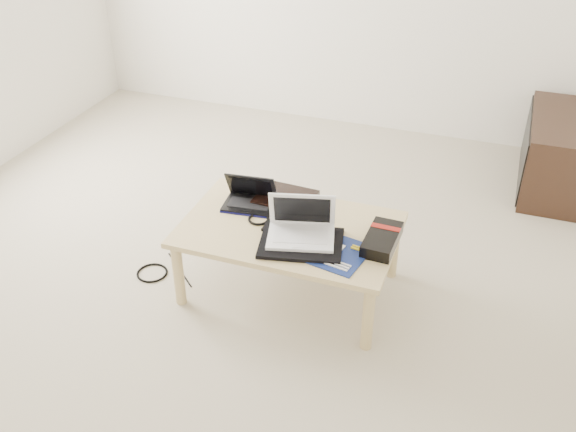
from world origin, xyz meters
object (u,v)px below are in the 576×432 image
(white_laptop, at_px, (301,228))
(media_cabinet, at_px, (555,153))
(gpu_box, at_px, (382,239))
(netbook, at_px, (250,199))
(coffee_table, at_px, (289,235))

(white_laptop, bearing_deg, media_cabinet, 54.85)
(media_cabinet, distance_m, white_laptop, 2.14)
(white_laptop, height_order, gpu_box, white_laptop)
(netbook, distance_m, gpu_box, 0.76)
(white_laptop, bearing_deg, netbook, 149.42)
(media_cabinet, relative_size, gpu_box, 3.00)
(coffee_table, distance_m, media_cabinet, 2.12)
(media_cabinet, bearing_deg, coffee_table, -128.41)
(netbook, bearing_deg, white_laptop, -30.58)
(netbook, xyz_separation_m, gpu_box, (0.75, -0.13, -0.01))
(coffee_table, height_order, gpu_box, gpu_box)
(netbook, relative_size, white_laptop, 0.77)
(coffee_table, height_order, white_laptop, white_laptop)
(coffee_table, xyz_separation_m, netbook, (-0.27, 0.13, 0.09))
(coffee_table, bearing_deg, gpu_box, 0.42)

